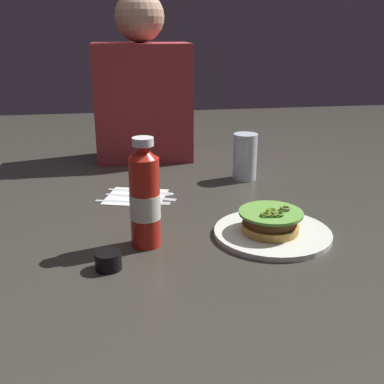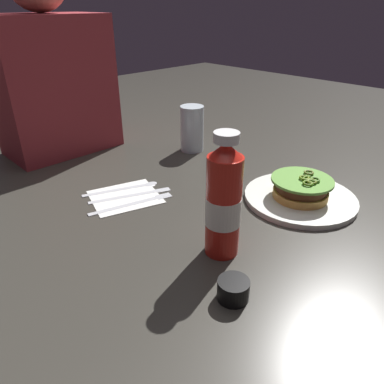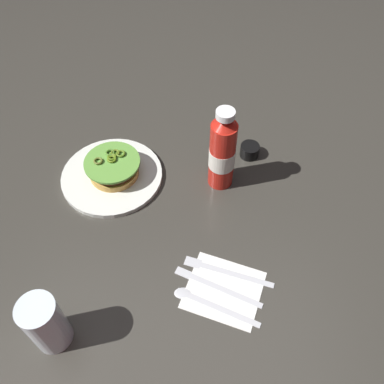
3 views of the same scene
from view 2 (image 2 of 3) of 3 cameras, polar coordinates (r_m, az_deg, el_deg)
name	(u,v)px [view 2 (image 2 of 3)]	position (r m, az deg, el deg)	size (l,w,h in m)	color
ground_plane	(225,197)	(0.85, 5.30, -0.82)	(3.00, 3.00, 0.00)	#34322C
dinner_plate	(300,198)	(0.87, 16.68, -0.91)	(0.25, 0.25, 0.01)	silver
burger_sandwich	(301,188)	(0.85, 16.88, 0.63)	(0.14, 0.14, 0.05)	gold
ketchup_bottle	(224,202)	(0.62, 5.00, -1.57)	(0.06, 0.06, 0.23)	red
water_glass	(192,129)	(1.10, 0.00, 9.99)	(0.07, 0.07, 0.14)	silver
condiment_cup	(233,290)	(0.58, 6.53, -15.07)	(0.05, 0.05, 0.03)	black
napkin	(125,197)	(0.86, -10.53, -0.71)	(0.15, 0.14, 0.00)	white
fork_utensil	(138,201)	(0.83, -8.46, -1.42)	(0.19, 0.07, 0.00)	silver
butter_knife	(136,193)	(0.86, -8.92, -0.23)	(0.19, 0.09, 0.00)	silver
spoon_utensil	(132,186)	(0.90, -9.54, 0.92)	(0.18, 0.08, 0.00)	silver
diner_person	(52,73)	(1.15, -21.32, 17.17)	(0.31, 0.19, 0.54)	maroon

